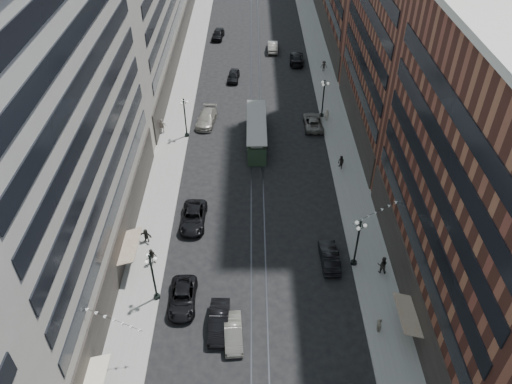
{
  "coord_description": "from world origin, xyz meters",
  "views": [
    {
      "loc": [
        -0.5,
        -1.06,
        35.85
      ],
      "look_at": [
        -0.2,
        37.09,
        5.0
      ],
      "focal_mm": 35.0,
      "sensor_mm": 36.0,
      "label": 1
    }
  ],
  "objects_px": {
    "lamppost_sw_mid": "(185,116)",
    "pedestrian_4": "(379,325)",
    "pedestrian_9": "(324,66)",
    "pedestrian_extra_0": "(341,162)",
    "streetcar": "(257,133)",
    "car_7": "(193,217)",
    "car_2": "(183,298)",
    "car_extra_0": "(233,333)",
    "pedestrian_6": "(162,126)",
    "pedestrian_8": "(327,114)",
    "pedestrian_2": "(152,257)",
    "pedestrian_5": "(146,235)",
    "car_5": "(219,322)",
    "car_10": "(329,257)",
    "lamppost_sw_far": "(153,276)",
    "pedestrian_7": "(382,265)",
    "lamppost_se_mid": "(323,97)",
    "car_14": "(273,47)",
    "car_11": "(313,122)",
    "car_12": "(297,58)",
    "car_8": "(207,118)",
    "lamppost_se_far": "(357,242)",
    "car_13": "(233,76)",
    "car_9": "(218,34)"
  },
  "relations": [
    {
      "from": "lamppost_sw_mid",
      "to": "pedestrian_4",
      "type": "bearing_deg",
      "value": -57.93
    },
    {
      "from": "pedestrian_9",
      "to": "pedestrian_extra_0",
      "type": "relative_size",
      "value": 1.02
    },
    {
      "from": "streetcar",
      "to": "car_7",
      "type": "height_order",
      "value": "streetcar"
    },
    {
      "from": "streetcar",
      "to": "car_7",
      "type": "relative_size",
      "value": 2.04
    },
    {
      "from": "car_2",
      "to": "car_extra_0",
      "type": "xyz_separation_m",
      "value": [
        4.6,
        -3.69,
        -0.02
      ]
    },
    {
      "from": "car_7",
      "to": "streetcar",
      "type": "bearing_deg",
      "value": 67.81
    },
    {
      "from": "pedestrian_6",
      "to": "pedestrian_8",
      "type": "bearing_deg",
      "value": -175.53
    },
    {
      "from": "pedestrian_2",
      "to": "pedestrian_8",
      "type": "distance_m",
      "value": 33.28
    },
    {
      "from": "pedestrian_9",
      "to": "pedestrian_5",
      "type": "bearing_deg",
      "value": -125.23
    },
    {
      "from": "car_5",
      "to": "car_10",
      "type": "relative_size",
      "value": 1.01
    },
    {
      "from": "lamppost_sw_far",
      "to": "pedestrian_9",
      "type": "xyz_separation_m",
      "value": [
        20.29,
        46.39,
        -2.09
      ]
    },
    {
      "from": "car_10",
      "to": "car_5",
      "type": "bearing_deg",
      "value": 34.38
    },
    {
      "from": "lamppost_sw_far",
      "to": "pedestrian_7",
      "type": "height_order",
      "value": "lamppost_sw_far"
    },
    {
      "from": "pedestrian_6",
      "to": "lamppost_se_mid",
      "type": "bearing_deg",
      "value": -172.52
    },
    {
      "from": "pedestrian_extra_0",
      "to": "pedestrian_4",
      "type": "bearing_deg",
      "value": -29.45
    },
    {
      "from": "lamppost_sw_far",
      "to": "car_14",
      "type": "bearing_deg",
      "value": 77.36
    },
    {
      "from": "lamppost_se_mid",
      "to": "car_11",
      "type": "distance_m",
      "value": 3.76
    },
    {
      "from": "lamppost_se_mid",
      "to": "car_2",
      "type": "distance_m",
      "value": 36.33
    },
    {
      "from": "car_7",
      "to": "car_12",
      "type": "height_order",
      "value": "car_12"
    },
    {
      "from": "car_5",
      "to": "car_14",
      "type": "xyz_separation_m",
      "value": [
        6.52,
        57.98,
        0.03
      ]
    },
    {
      "from": "lamppost_sw_far",
      "to": "car_8",
      "type": "relative_size",
      "value": 0.99
    },
    {
      "from": "pedestrian_4",
      "to": "pedestrian_5",
      "type": "distance_m",
      "value": 23.99
    },
    {
      "from": "car_14",
      "to": "pedestrian_8",
      "type": "relative_size",
      "value": 2.73
    },
    {
      "from": "lamppost_sw_mid",
      "to": "pedestrian_extra_0",
      "type": "distance_m",
      "value": 20.76
    },
    {
      "from": "lamppost_se_far",
      "to": "car_12",
      "type": "bearing_deg",
      "value": 92.82
    },
    {
      "from": "car_5",
      "to": "pedestrian_6",
      "type": "xyz_separation_m",
      "value": [
        -9.07,
        31.08,
        0.34
      ]
    },
    {
      "from": "car_5",
      "to": "pedestrian_7",
      "type": "distance_m",
      "value": 16.25
    },
    {
      "from": "streetcar",
      "to": "car_11",
      "type": "relative_size",
      "value": 2.11
    },
    {
      "from": "car_13",
      "to": "pedestrian_6",
      "type": "height_order",
      "value": "pedestrian_6"
    },
    {
      "from": "car_13",
      "to": "pedestrian_6",
      "type": "distance_m",
      "value": 18.0
    },
    {
      "from": "lamppost_se_mid",
      "to": "pedestrian_6",
      "type": "distance_m",
      "value": 22.17
    },
    {
      "from": "car_5",
      "to": "pedestrian_4",
      "type": "distance_m",
      "value": 13.48
    },
    {
      "from": "car_5",
      "to": "car_8",
      "type": "height_order",
      "value": "car_8"
    },
    {
      "from": "car_12",
      "to": "pedestrian_9",
      "type": "bearing_deg",
      "value": 143.28
    },
    {
      "from": "car_5",
      "to": "car_13",
      "type": "height_order",
      "value": "car_5"
    },
    {
      "from": "lamppost_sw_mid",
      "to": "car_5",
      "type": "distance_m",
      "value": 30.8
    },
    {
      "from": "car_13",
      "to": "pedestrian_7",
      "type": "distance_m",
      "value": 43.3
    },
    {
      "from": "lamppost_se_mid",
      "to": "pedestrian_extra_0",
      "type": "distance_m",
      "value": 12.53
    },
    {
      "from": "lamppost_se_far",
      "to": "car_8",
      "type": "distance_m",
      "value": 30.96
    },
    {
      "from": "car_11",
      "to": "car_14",
      "type": "distance_m",
      "value": 25.74
    },
    {
      "from": "car_8",
      "to": "car_9",
      "type": "distance_m",
      "value": 30.11
    },
    {
      "from": "pedestrian_6",
      "to": "car_extra_0",
      "type": "height_order",
      "value": "pedestrian_6"
    },
    {
      "from": "car_12",
      "to": "lamppost_sw_far",
      "type": "bearing_deg",
      "value": 75.7
    },
    {
      "from": "pedestrian_7",
      "to": "pedestrian_9",
      "type": "distance_m",
      "value": 43.48
    },
    {
      "from": "pedestrian_7",
      "to": "pedestrian_extra_0",
      "type": "xyz_separation_m",
      "value": [
        -1.53,
        16.76,
        -0.13
      ]
    },
    {
      "from": "pedestrian_2",
      "to": "pedestrian_4",
      "type": "distance_m",
      "value": 21.71
    },
    {
      "from": "car_9",
      "to": "pedestrian_5",
      "type": "height_order",
      "value": "pedestrian_5"
    },
    {
      "from": "lamppost_sw_far",
      "to": "pedestrian_8",
      "type": "xyz_separation_m",
      "value": [
        18.91,
        30.9,
        -2.05
      ]
    },
    {
      "from": "car_11",
      "to": "pedestrian_5",
      "type": "relative_size",
      "value": 3.44
    },
    {
      "from": "car_14",
      "to": "pedestrian_7",
      "type": "relative_size",
      "value": 2.51
    }
  ]
}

